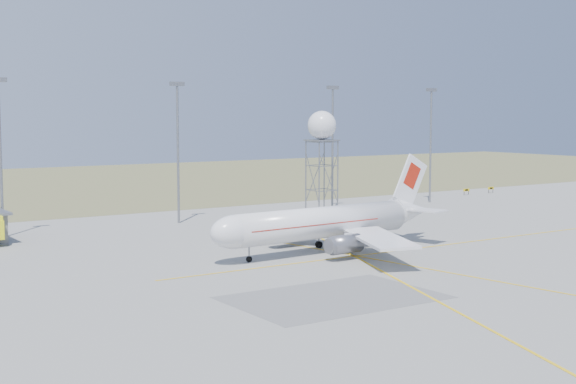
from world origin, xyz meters
TOP-DOWN VIEW (x-y plane):
  - grass_strip at (0.00, 140.00)m, footprint 400.00×120.00m
  - mast_a at (-35.00, 66.00)m, footprint 2.20×0.50m
  - mast_b at (-10.00, 66.00)m, footprint 2.20×0.50m
  - mast_c at (18.00, 66.00)m, footprint 2.20×0.50m
  - mast_d at (40.00, 66.00)m, footprint 2.20×0.50m
  - taxi_sign_near at (55.60, 72.00)m, footprint 1.60×0.17m
  - taxi_sign_far at (62.60, 72.00)m, footprint 1.60×0.17m
  - airliner_main at (-7.00, 34.13)m, footprint 32.17×31.21m
  - radar_tower at (13.44, 62.72)m, footprint 4.53×4.53m

SIDE VIEW (x-z plane):
  - grass_strip at x=0.00m, z-range 0.00..0.03m
  - taxi_sign_near at x=55.60m, z-range 0.29..1.49m
  - taxi_sign_far at x=62.60m, z-range 0.29..1.49m
  - airliner_main at x=-7.00m, z-range -2.12..8.82m
  - radar_tower at x=13.44m, z-range 1.00..17.39m
  - mast_a at x=-35.00m, z-range 1.82..22.32m
  - mast_b at x=-10.00m, z-range 1.82..22.32m
  - mast_c at x=18.00m, z-range 1.82..22.32m
  - mast_d at x=40.00m, z-range 1.82..22.32m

